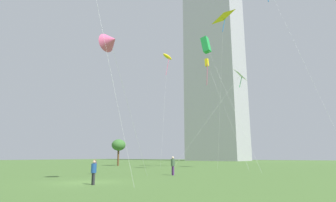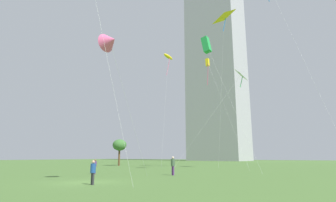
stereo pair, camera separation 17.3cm
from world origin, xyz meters
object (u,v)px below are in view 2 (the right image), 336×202
object	(u,v)px
person_standing_1	(95,166)
kite_flying_3	(206,45)
distant_highrise_0	(215,55)
person_standing_0	(93,171)
kite_flying_5	(110,41)
kite_flying_1	(168,57)
person_standing_2	(173,164)
kite_flying_4	(224,17)
park_tree_0	(120,145)
kite_flying_0	(241,75)
kite_flying_7	(208,64)

from	to	relation	value
person_standing_1	kite_flying_3	xyz separation A→B (m)	(7.50, 13.00, 16.82)
person_standing_1	distant_highrise_0	xyz separation A→B (m)	(-25.62, 94.04, 49.13)
person_standing_0	kite_flying_5	xyz separation A→B (m)	(0.03, 0.95, 9.66)
kite_flying_1	person_standing_2	bearing A→B (deg)	-55.32
person_standing_2	distant_highrise_0	world-z (taller)	distant_highrise_0
person_standing_0	person_standing_1	world-z (taller)	person_standing_0
kite_flying_4	kite_flying_5	world-z (taller)	kite_flying_4
kite_flying_5	park_tree_0	xyz separation A→B (m)	(-24.77, 27.30, -6.47)
park_tree_0	distant_highrise_0	bearing A→B (deg)	97.29
distant_highrise_0	park_tree_0	bearing A→B (deg)	-76.26
kite_flying_0	person_standing_1	bearing A→B (deg)	-113.14
kite_flying_4	kite_flying_7	size ratio (longest dim) A/B	1.41
kite_flying_4	person_standing_0	bearing A→B (deg)	-87.96
kite_flying_4	park_tree_0	world-z (taller)	kite_flying_4
person_standing_2	distant_highrise_0	size ratio (longest dim) A/B	0.02
kite_flying_0	kite_flying_1	world-z (taller)	kite_flying_1
kite_flying_0	distant_highrise_0	bearing A→B (deg)	115.95
distant_highrise_0	kite_flying_5	bearing A→B (deg)	-64.82
kite_flying_4	kite_flying_7	bearing A→B (deg)	172.38
person_standing_0	park_tree_0	world-z (taller)	park_tree_0
kite_flying_3	kite_flying_7	bearing A→B (deg)	114.10
person_standing_2	park_tree_0	bearing A→B (deg)	-10.55
person_standing_1	person_standing_2	world-z (taller)	person_standing_2
person_standing_1	kite_flying_7	bearing A→B (deg)	92.58
park_tree_0	person_standing_2	bearing A→B (deg)	-35.80
person_standing_0	kite_flying_1	size ratio (longest dim) A/B	0.07
park_tree_0	kite_flying_4	bearing A→B (deg)	-0.06
kite_flying_1	kite_flying_5	world-z (taller)	kite_flying_1
kite_flying_7	distant_highrise_0	world-z (taller)	distant_highrise_0
person_standing_2	kite_flying_0	distance (m)	23.59
kite_flying_4	kite_flying_3	bearing A→B (deg)	-89.97
person_standing_2	park_tree_0	xyz separation A→B (m)	(-24.21, 17.46, 3.04)
kite_flying_0	kite_flying_7	xyz separation A→B (m)	(-5.53, -0.97, 2.83)
kite_flying_7	kite_flying_4	bearing A→B (deg)	-7.62
person_standing_0	person_standing_2	world-z (taller)	person_standing_2
kite_flying_4	distant_highrise_0	world-z (taller)	distant_highrise_0
person_standing_1	kite_flying_3	distance (m)	22.54
kite_flying_5	distant_highrise_0	world-z (taller)	distant_highrise_0
kite_flying_0	kite_flying_3	size ratio (longest dim) A/B	0.85
kite_flying_0	distant_highrise_0	xyz separation A→B (m)	(-35.04, 72.01, 34.89)
kite_flying_0	kite_flying_1	xyz separation A→B (m)	(-15.49, 1.42, 6.99)
person_standing_0	distant_highrise_0	size ratio (longest dim) A/B	0.02
kite_flying_4	person_standing_1	bearing A→B (deg)	-110.01
person_standing_0	kite_flying_3	world-z (taller)	kite_flying_3
person_standing_0	kite_flying_0	world-z (taller)	kite_flying_0
kite_flying_4	distant_highrise_0	size ratio (longest dim) A/B	0.27
kite_flying_4	kite_flying_7	distance (m)	8.48
person_standing_1	kite_flying_0	distance (m)	27.87
kite_flying_0	distant_highrise_0	size ratio (longest dim) A/B	0.16
kite_flying_7	person_standing_1	bearing A→B (deg)	-100.46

